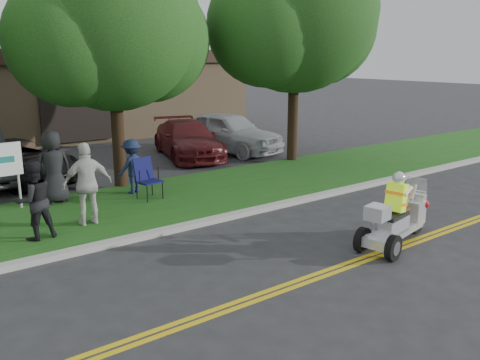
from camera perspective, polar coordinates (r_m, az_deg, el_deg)
ground at (r=9.05m, az=2.86°, el=-10.91°), size 120.00×120.00×0.00m
centerline_near at (r=8.65m, az=5.36°, el=-12.14°), size 60.00×0.10×0.01m
centerline_far at (r=8.76m, az=4.64°, el=-11.78°), size 60.00×0.10×0.01m
curb at (r=11.36m, az=-7.01°, el=-5.37°), size 60.00×0.25×0.12m
grass_verge at (r=13.19m, az=-11.67°, el=-2.84°), size 60.00×4.00×0.10m
commercial_building at (r=26.36m, az=-20.92°, el=9.16°), size 18.00×8.20×4.00m
tree_mid at (r=14.75m, az=-14.03°, el=16.02°), size 5.88×4.80×7.05m
tree_right at (r=18.20m, az=6.30°, el=17.74°), size 6.86×5.60×8.07m
trike_scooter at (r=10.76m, az=17.16°, el=-4.31°), size 2.37×0.99×1.55m
lawn_chair_b at (r=13.51m, az=-10.48°, el=0.49°), size 0.66×0.67×1.08m
spectator_adult_mid at (r=11.10m, az=-22.12°, el=-2.16°), size 0.85×0.70×1.63m
spectator_adult_right at (r=11.67m, az=-16.76°, el=-0.41°), size 1.11×0.53×1.84m
spectator_chair_a at (r=14.08m, az=-12.04°, el=1.52°), size 1.08×0.82×1.48m
spectator_chair_b at (r=13.64m, az=-20.24°, el=1.37°), size 0.93×0.64×1.85m
parked_car_mid at (r=16.84m, az=-23.84°, el=1.91°), size 3.61×5.00×1.26m
parked_car_right at (r=19.33m, az=-5.89°, el=4.58°), size 3.08×4.99×1.35m
parked_car_far_right at (r=20.16m, az=-1.36°, el=5.40°), size 2.83×4.99×1.60m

